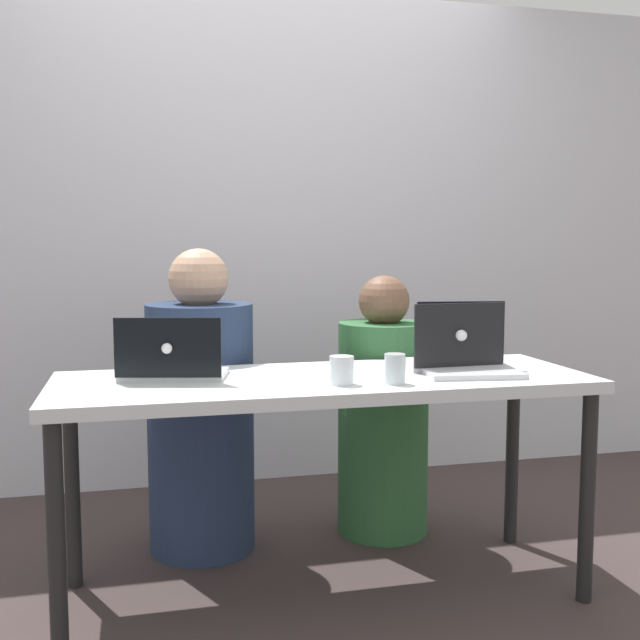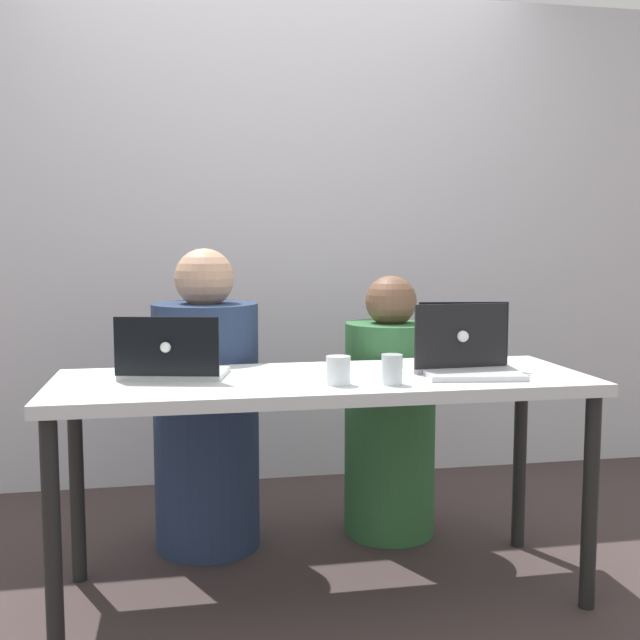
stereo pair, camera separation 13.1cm
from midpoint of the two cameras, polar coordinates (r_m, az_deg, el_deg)
The scene contains 10 objects.
ground_plane at distance 2.69m, azimuth 1.74°, elevation -20.08°, with size 12.00×12.00×0.00m, color #3D3130.
back_wall at distance 3.71m, azimuth -2.56°, elevation 6.08°, with size 4.53×0.10×2.38m, color silver.
desk at distance 2.47m, azimuth 1.79°, elevation -5.99°, with size 1.74×0.61×0.74m.
person_on_left at distance 2.93m, azimuth -7.37°, elevation -7.26°, with size 0.41×0.41×1.16m.
person_on_right at distance 3.06m, azimuth 6.57°, elevation -7.58°, with size 0.39×0.39×1.05m.
laptop_back_left at distance 2.46m, azimuth -9.70°, elevation -3.34°, with size 0.37×0.28×0.20m.
laptop_back_right at distance 2.64m, azimuth 11.39°, elevation -2.61°, with size 0.34×0.28×0.23m.
laptop_front_right at distance 2.56m, azimuth 12.70°, elevation -2.89°, with size 0.34×0.29×0.23m.
water_glass_right at distance 2.33m, azimuth 7.11°, elevation -3.92°, with size 0.07×0.07×0.09m.
water_glass_center at distance 2.31m, azimuth 3.03°, elevation -4.01°, with size 0.08×0.08×0.09m.
Camera 2 is at (-0.45, -2.37, 1.17)m, focal length 42.00 mm.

